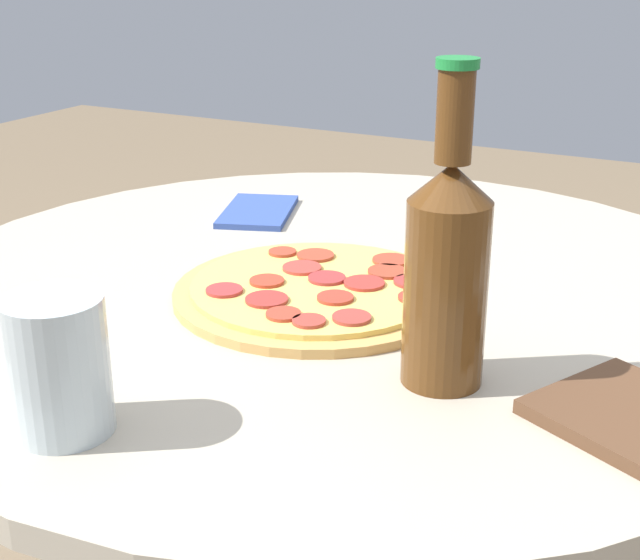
% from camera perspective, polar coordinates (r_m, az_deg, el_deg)
% --- Properties ---
extents(table, '(0.98, 0.98, 0.75)m').
position_cam_1_polar(table, '(1.06, 1.17, -8.20)').
color(table, '#B2A893').
rests_on(table, ground_plane).
extents(pizza, '(0.30, 0.30, 0.02)m').
position_cam_1_polar(pizza, '(0.94, 0.04, -0.68)').
color(pizza, tan).
rests_on(pizza, table).
extents(beer_bottle, '(0.07, 0.07, 0.27)m').
position_cam_1_polar(beer_bottle, '(0.74, 8.12, 0.94)').
color(beer_bottle, '#563314').
rests_on(beer_bottle, table).
extents(drinking_glass, '(0.08, 0.08, 0.11)m').
position_cam_1_polar(drinking_glass, '(0.70, -16.38, -5.29)').
color(drinking_glass, silver).
rests_on(drinking_glass, table).
extents(napkin, '(0.17, 0.13, 0.01)m').
position_cam_1_polar(napkin, '(1.23, -3.99, 4.40)').
color(napkin, '#334C99').
rests_on(napkin, table).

